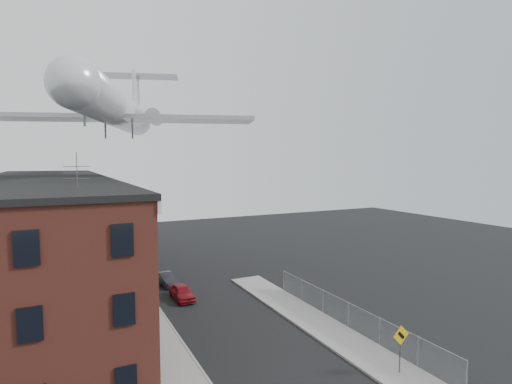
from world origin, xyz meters
TOP-DOWN VIEW (x-y plane):
  - sidewalk_left at (-5.50, 24.00)m, footprint 3.00×62.00m
  - sidewalk_right at (5.50, 6.00)m, footprint 3.00×26.00m
  - curb_left at (-4.05, 24.00)m, footprint 0.15×62.00m
  - curb_right at (4.05, 6.00)m, footprint 0.15×26.00m
  - corner_building at (-12.00, 7.00)m, footprint 10.31×12.30m
  - row_house_a at (-11.96, 16.50)m, footprint 11.98×7.00m
  - row_house_b at (-11.96, 23.50)m, footprint 11.98×7.00m
  - row_house_c at (-11.96, 30.50)m, footprint 11.98×7.00m
  - row_house_d at (-11.96, 37.50)m, footprint 11.98×7.00m
  - row_house_e at (-11.96, 44.50)m, footprint 11.98×7.00m
  - chainlink_fence at (7.00, 5.00)m, footprint 0.06×18.06m
  - warning_sign at (5.60, -1.03)m, footprint 1.10×0.11m
  - utility_pole at (-5.60, 18.00)m, footprint 1.80×0.26m
  - street_tree at (-5.27, 27.92)m, footprint 3.22×3.20m
  - car_near at (-1.80, 15.96)m, footprint 1.57×3.76m
  - car_mid at (-2.05, 20.46)m, footprint 1.70×3.69m
  - car_far at (-2.27, 33.92)m, footprint 2.10×4.81m
  - airplane at (-5.44, 24.91)m, footprint 25.89×29.63m

SIDE VIEW (x-z plane):
  - sidewalk_left at x=-5.50m, z-range 0.00..0.12m
  - sidewalk_right at x=5.50m, z-range 0.00..0.12m
  - curb_left at x=-4.05m, z-range 0.00..0.14m
  - curb_right at x=4.05m, z-range 0.00..0.14m
  - car_mid at x=-2.05m, z-range 0.00..1.17m
  - car_near at x=-1.80m, z-range 0.00..1.27m
  - car_far at x=-2.27m, z-range 0.00..1.38m
  - chainlink_fence at x=7.00m, z-range 0.05..1.95m
  - warning_sign at x=5.60m, z-range 0.48..3.28m
  - street_tree at x=-5.27m, z-range 0.85..6.05m
  - utility_pole at x=-5.60m, z-range 0.17..9.17m
  - row_house_a at x=-11.96m, z-range -0.02..10.28m
  - row_house_b at x=-11.96m, z-range -0.02..10.28m
  - row_house_c at x=-11.96m, z-range -0.02..10.28m
  - row_house_d at x=-11.96m, z-range -0.02..10.28m
  - row_house_e at x=-11.96m, z-range -0.02..10.28m
  - corner_building at x=-12.00m, z-range -0.91..11.24m
  - airplane at x=-5.44m, z-range 12.45..21.05m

